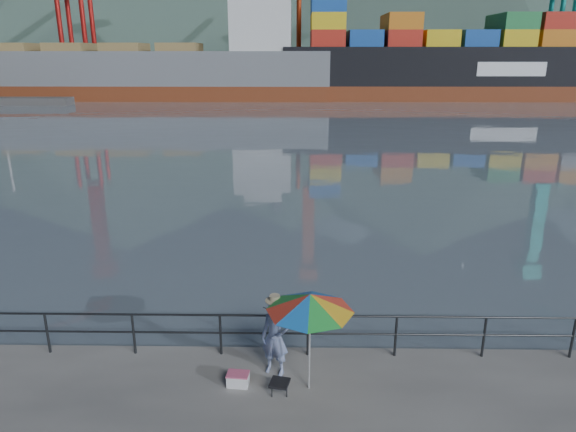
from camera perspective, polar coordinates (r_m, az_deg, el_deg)
The scene contains 11 objects.
harbor_water at distance 138.82m, azimuth -0.16°, elevation 14.85°, with size 500.00×280.00×0.00m, color slate.
far_dock at distance 102.11m, azimuth 5.21°, elevation 13.79°, with size 200.00×40.00×0.40m, color #514F4C.
guardrail at distance 12.31m, azimuth -12.23°, elevation -12.65°, with size 22.00×0.06×1.03m.
container_stacks at distance 106.62m, azimuth 17.34°, elevation 14.71°, with size 58.00×8.40×7.80m.
fisherman at distance 11.25m, azimuth -1.44°, elevation -13.36°, with size 0.62×0.41×1.71m, color #2C4C9C.
beach_umbrella at distance 10.23m, azimuth 2.47°, elevation -9.60°, with size 1.89×1.89×2.15m.
folding_stool at distance 11.06m, azimuth -0.94°, elevation -18.44°, with size 0.46×0.46×0.25m.
cooler_bag at distance 11.31m, azimuth -5.57°, elevation -17.66°, with size 0.44×0.29×0.25m, color silver.
fishing_rod at distance 12.52m, azimuth -1.06°, elevation -14.45°, with size 0.02×0.02×2.01m, color black.
bulk_carrier at distance 85.43m, azimuth -14.20°, elevation 15.34°, with size 56.86×9.84×14.50m.
container_ship at distance 90.02m, azimuth 23.36°, elevation 15.67°, with size 66.68×11.11×18.10m.
Camera 1 is at (2.72, -8.64, 6.64)m, focal length 32.00 mm.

